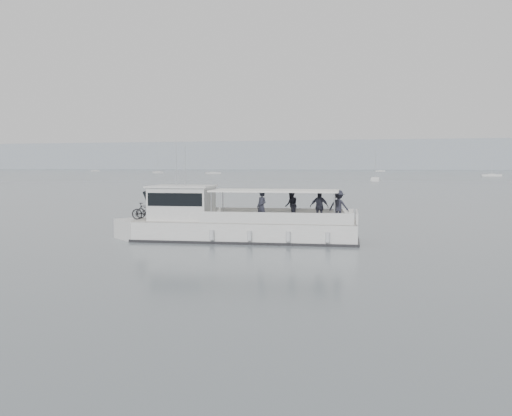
# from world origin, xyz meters

# --- Properties ---
(ground) EXTENTS (1400.00, 1400.00, 0.00)m
(ground) POSITION_xyz_m (0.00, 0.00, 0.00)
(ground) COLOR slate
(ground) RESTS_ON ground
(headland) EXTENTS (1400.00, 90.00, 28.00)m
(headland) POSITION_xyz_m (0.00, 560.00, 14.00)
(headland) COLOR #939EA8
(headland) RESTS_ON ground
(tour_boat) EXTENTS (12.24, 4.04, 5.09)m
(tour_boat) POSITION_xyz_m (-6.23, 1.03, 0.84)
(tour_boat) COLOR white
(tour_boat) RESTS_ON ground
(moored_fleet) EXTENTS (410.52, 340.26, 10.15)m
(moored_fleet) POSITION_xyz_m (-27.88, 199.24, 0.36)
(moored_fleet) COLOR white
(moored_fleet) RESTS_ON ground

